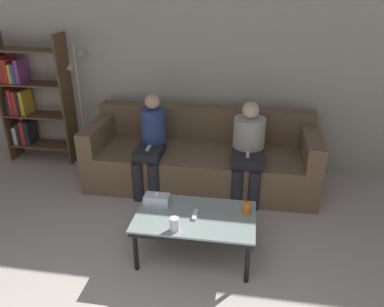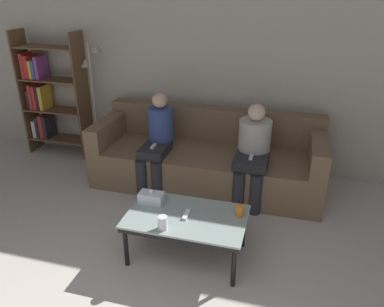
% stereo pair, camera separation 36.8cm
% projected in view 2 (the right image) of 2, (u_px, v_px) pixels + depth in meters
% --- Properties ---
extents(wall_back, '(12.00, 0.06, 2.60)m').
position_uv_depth(wall_back, '(220.00, 67.00, 4.55)').
color(wall_back, '#B7B2A3').
rests_on(wall_back, ground_plane).
extents(couch, '(2.64, 0.96, 0.85)m').
position_uv_depth(couch, '(208.00, 159.00, 4.48)').
color(couch, brown).
rests_on(couch, ground_plane).
extents(coffee_table, '(1.02, 0.62, 0.42)m').
position_uv_depth(coffee_table, '(187.00, 220.00, 3.21)').
color(coffee_table, '#8C9E99').
rests_on(coffee_table, ground_plane).
extents(cup_near_left, '(0.08, 0.08, 0.12)m').
position_uv_depth(cup_near_left, '(163.00, 223.00, 3.00)').
color(cup_near_left, silver).
rests_on(cup_near_left, coffee_table).
extents(cup_near_right, '(0.07, 0.07, 0.10)m').
position_uv_depth(cup_near_right, '(239.00, 211.00, 3.17)').
color(cup_near_right, orange).
rests_on(cup_near_right, coffee_table).
extents(tissue_box, '(0.22, 0.12, 0.13)m').
position_uv_depth(tissue_box, '(151.00, 198.00, 3.36)').
color(tissue_box, silver).
rests_on(tissue_box, coffee_table).
extents(game_remote, '(0.04, 0.15, 0.02)m').
position_uv_depth(game_remote, '(187.00, 215.00, 3.19)').
color(game_remote, white).
rests_on(game_remote, coffee_table).
extents(bookshelf, '(0.89, 0.32, 1.68)m').
position_uv_depth(bookshelf, '(47.00, 96.00, 5.11)').
color(bookshelf, brown).
rests_on(bookshelf, ground_plane).
extents(standing_lamp, '(0.31, 0.26, 1.59)m').
position_uv_depth(standing_lamp, '(95.00, 92.00, 4.72)').
color(standing_lamp, gray).
rests_on(standing_lamp, ground_plane).
extents(seated_person_left_end, '(0.31, 0.63, 1.11)m').
position_uv_depth(seated_person_left_end, '(157.00, 140.00, 4.29)').
color(seated_person_left_end, '#28282D').
rests_on(seated_person_left_end, ground_plane).
extents(seated_person_mid_left, '(0.35, 0.66, 1.07)m').
position_uv_depth(seated_person_mid_left, '(253.00, 150.00, 4.04)').
color(seated_person_mid_left, '#28282D').
rests_on(seated_person_mid_left, ground_plane).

